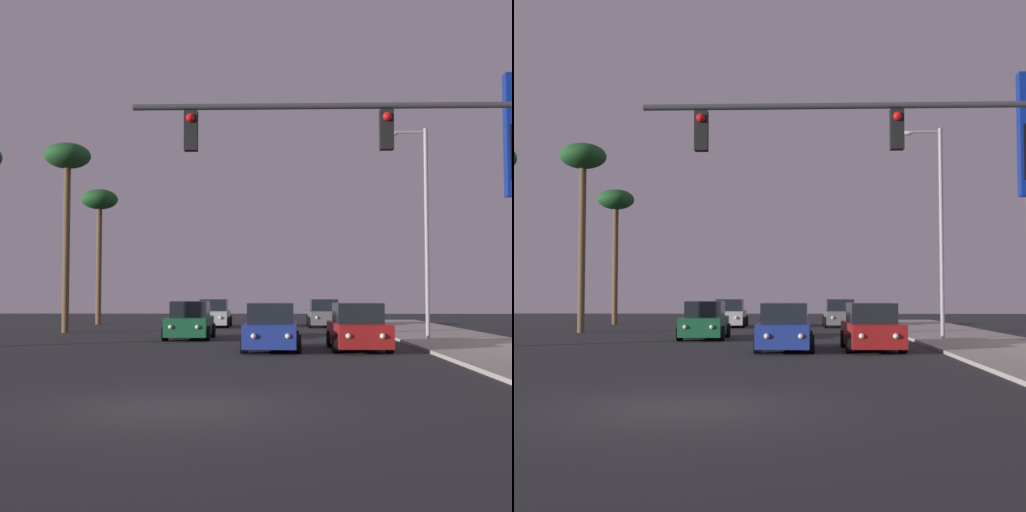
% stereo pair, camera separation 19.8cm
% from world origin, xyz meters
% --- Properties ---
extents(ground_plane, '(120.00, 120.00, 0.00)m').
position_xyz_m(ground_plane, '(0.00, 0.00, 0.00)').
color(ground_plane, '#28282B').
extents(car_silver, '(2.04, 4.32, 1.68)m').
position_xyz_m(car_silver, '(-1.94, 30.81, 0.76)').
color(car_silver, '#B7B7BC').
rests_on(car_silver, ground).
extents(car_blue, '(2.04, 4.34, 1.68)m').
position_xyz_m(car_blue, '(1.66, 12.84, 0.76)').
color(car_blue, navy).
rests_on(car_blue, ground).
extents(car_red, '(2.04, 4.34, 1.68)m').
position_xyz_m(car_red, '(4.76, 13.00, 0.76)').
color(car_red, maroon).
rests_on(car_red, ground).
extents(car_grey, '(2.04, 4.31, 1.68)m').
position_xyz_m(car_grey, '(4.78, 31.08, 0.76)').
color(car_grey, slate).
rests_on(car_grey, ground).
extents(car_green, '(2.04, 4.31, 1.68)m').
position_xyz_m(car_green, '(-2.00, 19.18, 0.76)').
color(car_green, '#195933').
rests_on(car_green, ground).
extents(traffic_light_mast, '(8.87, 0.36, 6.50)m').
position_xyz_m(traffic_light_mast, '(4.74, 3.22, 4.81)').
color(traffic_light_mast, '#38383D').
rests_on(traffic_light_mast, sidewalk_right).
extents(street_lamp, '(1.74, 0.24, 9.00)m').
position_xyz_m(street_lamp, '(8.15, 17.90, 5.12)').
color(street_lamp, '#99999E').
rests_on(street_lamp, sidewalk_right).
extents(palm_tree_far, '(2.40, 2.40, 8.93)m').
position_xyz_m(palm_tree_far, '(-9.83, 34.00, 7.76)').
color(palm_tree_far, brown).
rests_on(palm_tree_far, ground).
extents(palm_tree_mid, '(2.40, 2.40, 9.89)m').
position_xyz_m(palm_tree_mid, '(-9.05, 24.00, 8.60)').
color(palm_tree_mid, brown).
rests_on(palm_tree_mid, ground).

